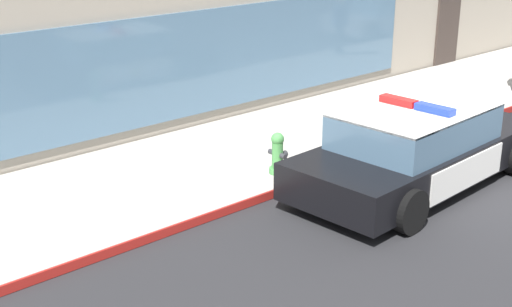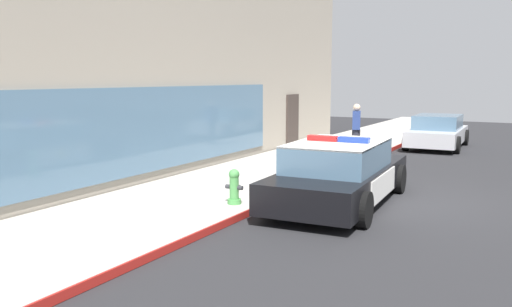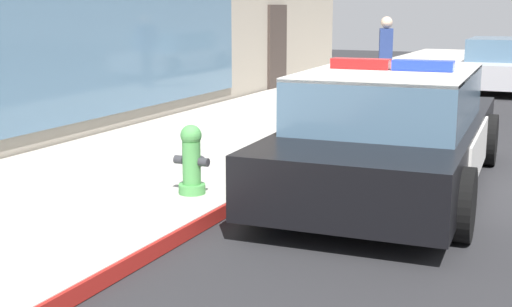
# 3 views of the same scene
# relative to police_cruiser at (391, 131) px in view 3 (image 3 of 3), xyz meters

# --- Properties ---
(ground) EXTENTS (48.00, 48.00, 0.00)m
(ground) POSITION_rel_police_cruiser_xyz_m (1.08, -0.84, -0.68)
(ground) COLOR #262628
(sidewalk) EXTENTS (48.00, 3.54, 0.15)m
(sidewalk) POSITION_rel_police_cruiser_xyz_m (1.08, 2.97, -0.61)
(sidewalk) COLOR #B2ADA3
(sidewalk) RESTS_ON ground
(curb_red_paint) EXTENTS (28.80, 0.04, 0.14)m
(curb_red_paint) POSITION_rel_police_cruiser_xyz_m (1.08, 1.18, -0.61)
(curb_red_paint) COLOR maroon
(curb_red_paint) RESTS_ON ground
(police_cruiser) EXTENTS (5.14, 2.34, 1.49)m
(police_cruiser) POSITION_rel_police_cruiser_xyz_m (0.00, 0.00, 0.00)
(police_cruiser) COLOR black
(police_cruiser) RESTS_ON ground
(fire_hydrant) EXTENTS (0.34, 0.39, 0.73)m
(fire_hydrant) POSITION_rel_police_cruiser_xyz_m (-1.61, 1.68, -0.18)
(fire_hydrant) COLOR #4C994C
(fire_hydrant) RESTS_ON sidewalk
(car_down_street) EXTENTS (4.27, 2.11, 1.29)m
(car_down_street) POSITION_rel_police_cruiser_xyz_m (10.80, -0.09, -0.05)
(car_down_street) COLOR #B7B7BC
(car_down_street) RESTS_ON ground
(pedestrian_on_sidewalk) EXTENTS (0.46, 0.37, 1.71)m
(pedestrian_on_sidewalk) POSITION_rel_police_cruiser_xyz_m (6.54, 1.80, 0.33)
(pedestrian_on_sidewalk) COLOR #23232D
(pedestrian_on_sidewalk) RESTS_ON sidewalk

